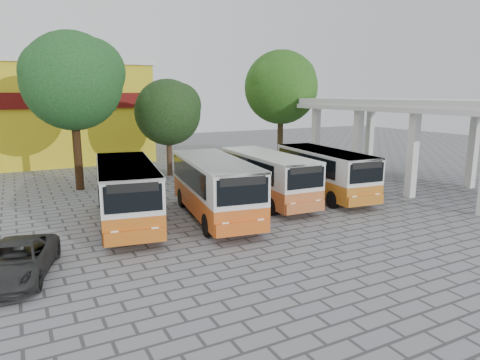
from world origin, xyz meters
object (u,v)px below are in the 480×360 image
bus_centre_right (267,175)px  bus_far_right (325,170)px  bus_far_left (127,189)px  bus_centre_left (215,184)px  parked_car (17,261)px

bus_centre_right → bus_far_right: bus_far_right is taller
bus_far_left → bus_centre_left: size_ratio=0.99×
bus_far_left → bus_centre_right: bus_far_left is taller
bus_far_right → bus_centre_left: bearing=-166.5°
bus_centre_left → bus_far_left: bearing=175.3°
bus_far_left → parked_car: 6.13m
bus_centre_right → bus_far_right: (3.56, -0.34, 0.01)m
bus_centre_left → bus_centre_right: bus_centre_left is taller
bus_far_left → bus_centre_right: 7.53m
parked_car → bus_centre_right: bearing=36.9°
bus_centre_right → parked_car: bearing=-156.7°
bus_centre_right → parked_car: size_ratio=1.77×
bus_centre_left → bus_centre_right: bearing=28.2°
bus_far_left → bus_centre_left: bearing=-3.7°
bus_far_left → bus_centre_right: size_ratio=1.08×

